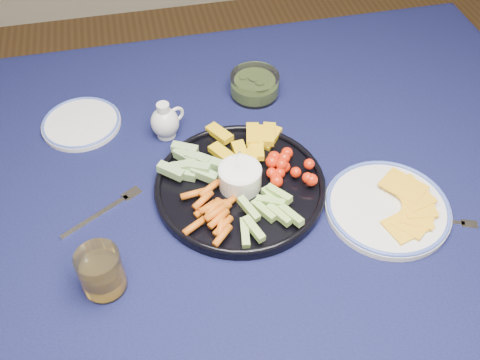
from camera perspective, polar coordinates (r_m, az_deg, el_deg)
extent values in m
plane|color=brown|center=(1.77, -1.67, -15.78)|extent=(4.00, 4.00, 0.00)
cylinder|color=#512D1B|center=(1.92, 17.07, 5.20)|extent=(0.07, 0.07, 0.70)
cube|color=#512D1B|center=(1.17, -2.43, 0.08)|extent=(1.60, 1.00, 0.04)
cube|color=black|center=(1.15, -2.47, 0.84)|extent=(1.66, 1.06, 0.01)
cube|color=black|center=(1.65, -5.88, 10.56)|extent=(1.66, 0.01, 0.30)
cylinder|color=black|center=(1.11, 0.00, -0.81)|extent=(0.35, 0.35, 0.02)
torus|color=black|center=(1.10, 0.00, -0.41)|extent=(0.35, 0.35, 0.01)
cylinder|color=silver|center=(1.09, 0.00, 0.28)|extent=(0.09, 0.09, 0.05)
cylinder|color=white|center=(1.07, 0.00, 0.99)|extent=(0.08, 0.08, 0.01)
cylinder|color=silver|center=(1.24, -7.85, 4.96)|extent=(0.04, 0.04, 0.01)
ellipsoid|color=silver|center=(1.22, -8.01, 6.10)|extent=(0.06, 0.06, 0.07)
cylinder|color=silver|center=(1.20, -8.20, 7.47)|extent=(0.03, 0.03, 0.03)
torus|color=silver|center=(1.23, -6.83, 6.95)|extent=(0.04, 0.02, 0.04)
torus|color=#4157B7|center=(1.20, -8.13, 6.99)|extent=(0.03, 0.03, 0.00)
cylinder|color=white|center=(1.33, 1.58, 10.10)|extent=(0.12, 0.12, 0.06)
cylinder|color=#49611B|center=(1.33, 1.57, 9.76)|extent=(0.10, 0.10, 0.03)
cylinder|color=silver|center=(1.12, 15.43, -2.90)|extent=(0.25, 0.25, 0.01)
torus|color=#4157B7|center=(1.11, 15.51, -2.64)|extent=(0.25, 0.25, 0.01)
cylinder|color=white|center=(0.97, -14.59, -9.43)|extent=(0.08, 0.08, 0.09)
cylinder|color=gold|center=(0.99, -14.37, -10.08)|extent=(0.07, 0.07, 0.05)
cube|color=white|center=(1.11, -15.18, -3.84)|extent=(0.14, 0.09, 0.00)
cube|color=white|center=(1.13, -11.46, -1.49)|extent=(0.05, 0.04, 0.00)
cube|color=white|center=(1.13, 19.82, -4.03)|extent=(0.12, 0.05, 0.00)
cube|color=white|center=(1.15, 23.26, -4.37)|extent=(0.04, 0.03, 0.00)
cylinder|color=silver|center=(1.31, -16.55, 5.77)|extent=(0.18, 0.18, 0.01)
torus|color=#4157B7|center=(1.30, -16.61, 5.98)|extent=(0.18, 0.18, 0.01)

